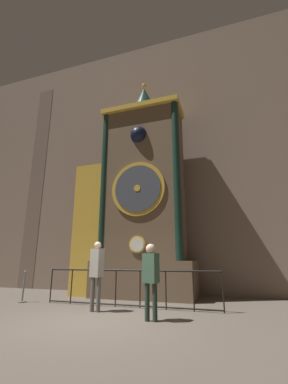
{
  "coord_description": "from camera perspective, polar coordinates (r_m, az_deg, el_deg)",
  "views": [
    {
      "loc": [
        2.95,
        -5.49,
        1.3
      ],
      "look_at": [
        -0.19,
        3.85,
        3.93
      ],
      "focal_mm": 24.0,
      "sensor_mm": 36.0,
      "label": 1
    }
  ],
  "objects": [
    {
      "name": "ground_plane",
      "position": [
        6.37,
        -10.58,
        -26.49
      ],
      "size": [
        28.0,
        28.0,
        0.0
      ],
      "primitive_type": "plane",
      "color": "brown"
    },
    {
      "name": "cathedral_back_wall",
      "position": [
        12.05,
        2.49,
        8.31
      ],
      "size": [
        24.0,
        0.32,
        12.12
      ],
      "color": "#7A6656",
      "rests_on": "ground_plane"
    },
    {
      "name": "clock_tower",
      "position": [
        10.22,
        -2.01,
        -1.92
      ],
      "size": [
        4.71,
        1.79,
        8.95
      ],
      "color": "brown",
      "rests_on": "ground_plane"
    },
    {
      "name": "railing_fence",
      "position": [
        7.95,
        -3.64,
        -20.1
      ],
      "size": [
        5.35,
        0.05,
        1.04
      ],
      "color": "black",
      "rests_on": "ground_plane"
    },
    {
      "name": "visitor_near",
      "position": [
        7.37,
        -10.47,
        -16.39
      ],
      "size": [
        0.39,
        0.32,
        1.8
      ],
      "rotation": [
        0.0,
        0.0,
        -0.33
      ],
      "color": "#58554F",
      "rests_on": "ground_plane"
    },
    {
      "name": "visitor_far",
      "position": [
        6.18,
        1.52,
        -17.53
      ],
      "size": [
        0.39,
        0.31,
        1.68
      ],
      "rotation": [
        0.0,
        0.0,
        -0.31
      ],
      "color": "#213427",
      "rests_on": "ground_plane"
    },
    {
      "name": "stanchion_post",
      "position": [
        9.69,
        -25.29,
        -19.45
      ],
      "size": [
        0.28,
        0.28,
        0.97
      ],
      "color": "gray",
      "rests_on": "ground_plane"
    }
  ]
}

